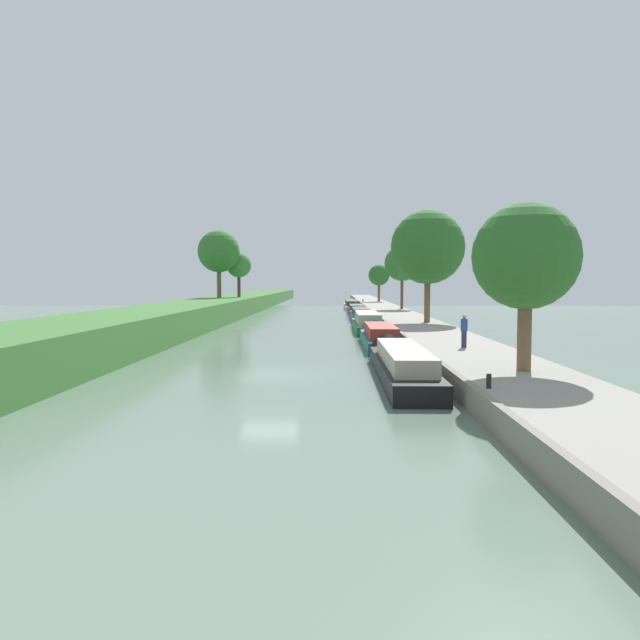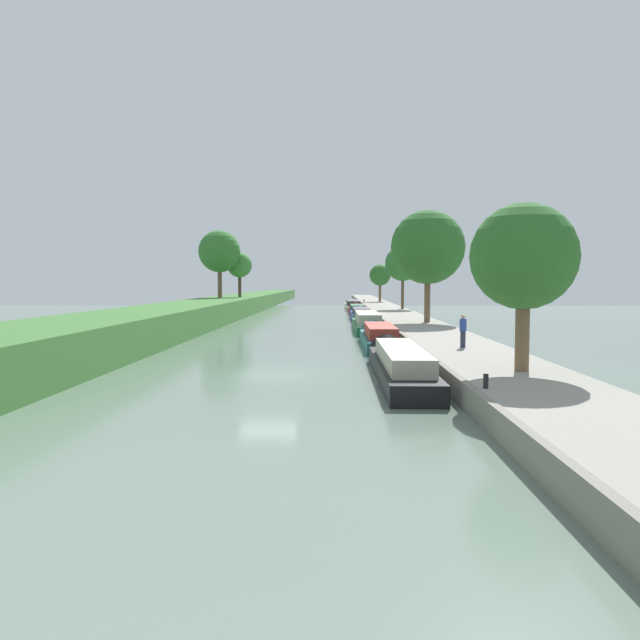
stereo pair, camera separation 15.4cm
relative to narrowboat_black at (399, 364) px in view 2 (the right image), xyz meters
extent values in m
plane|color=slate|center=(-5.67, 0.44, -0.59)|extent=(160.00, 160.00, 0.00)
cube|color=#3D7033|center=(-16.30, 0.44, 0.46)|extent=(6.70, 260.00, 2.09)
cube|color=gray|center=(3.85, 0.44, -0.18)|extent=(4.48, 260.00, 0.82)
cube|color=gray|center=(1.49, 0.44, -0.15)|extent=(0.25, 260.00, 0.87)
cube|color=black|center=(0.00, -0.68, -0.21)|extent=(1.95, 12.19, 0.75)
cube|color=#B2A893|center=(0.00, -1.29, 0.50)|extent=(1.60, 8.54, 0.67)
cone|color=black|center=(0.00, 6.00, -0.21)|extent=(1.85, 1.17, 1.85)
cube|color=#195B60|center=(0.04, 12.41, -0.22)|extent=(2.04, 9.95, 0.73)
cube|color=maroon|center=(0.04, 11.92, 0.49)|extent=(1.67, 6.97, 0.70)
cone|color=#195B60|center=(0.04, 18.00, -0.22)|extent=(1.94, 1.22, 1.94)
cube|color=#1E6033|center=(-0.07, 25.42, -0.22)|extent=(2.17, 12.07, 0.73)
cube|color=#B2A893|center=(-0.07, 24.82, 0.56)|extent=(1.78, 8.45, 0.83)
cone|color=#1E6033|center=(-0.07, 32.11, -0.22)|extent=(2.06, 1.30, 2.06)
cube|color=#283D93|center=(0.00, 39.96, -0.20)|extent=(1.98, 11.30, 0.77)
cube|color=#333338|center=(0.00, 39.39, 0.46)|extent=(1.62, 7.91, 0.55)
cone|color=#283D93|center=(0.00, 46.20, -0.20)|extent=(1.88, 1.19, 1.88)
cube|color=maroon|center=(0.06, 53.01, -0.30)|extent=(2.01, 9.94, 0.57)
cube|color=#234C2D|center=(0.06, 52.51, 0.29)|extent=(1.65, 6.96, 0.61)
cone|color=maroon|center=(0.06, 58.58, -0.30)|extent=(1.91, 1.21, 1.91)
cube|color=beige|center=(-0.11, 66.83, -0.25)|extent=(2.18, 15.06, 0.67)
cube|color=#333338|center=(-0.11, 66.08, 0.43)|extent=(1.79, 10.54, 0.69)
cone|color=beige|center=(-0.11, 75.01, -0.25)|extent=(2.07, 1.31, 2.07)
cylinder|color=brown|center=(4.14, -3.70, 1.80)|extent=(0.52, 0.52, 3.14)
sphere|color=#2D6628|center=(4.14, -3.70, 4.45)|extent=(3.90, 3.90, 3.90)
cylinder|color=brown|center=(4.73, 24.07, 2.45)|extent=(0.48, 0.48, 4.43)
sphere|color=#2D6628|center=(4.73, 24.07, 6.30)|extent=(5.96, 5.96, 5.96)
cylinder|color=brown|center=(5.38, 48.73, 2.39)|extent=(0.35, 0.35, 4.32)
sphere|color=#33702D|center=(5.38, 48.73, 5.72)|extent=(4.25, 4.25, 4.25)
cylinder|color=brown|center=(4.65, 76.76, 1.94)|extent=(0.43, 0.43, 3.43)
sphere|color=#2D6628|center=(4.65, 76.76, 4.62)|extent=(3.49, 3.49, 3.49)
cylinder|color=#4C3828|center=(-15.18, 54.32, 3.15)|extent=(0.42, 0.42, 3.29)
sphere|color=#3D7F38|center=(-15.18, 54.32, 5.68)|extent=(3.23, 3.23, 3.23)
cylinder|color=brown|center=(-17.42, 52.39, 3.70)|extent=(0.54, 0.54, 4.40)
sphere|color=#33702D|center=(-17.42, 52.39, 7.36)|extent=(5.31, 5.31, 5.31)
cylinder|color=#282D42|center=(3.65, 4.50, 0.64)|extent=(0.26, 0.26, 0.82)
cylinder|color=#28428E|center=(3.65, 4.50, 1.36)|extent=(0.34, 0.34, 0.62)
sphere|color=tan|center=(3.65, 4.50, 1.78)|extent=(0.22, 0.22, 0.22)
cylinder|color=black|center=(1.91, -7.52, 0.46)|extent=(0.16, 0.16, 0.45)
cylinder|color=black|center=(1.91, 74.67, 0.46)|extent=(0.16, 0.16, 0.45)
camera|label=1|loc=(-2.89, -26.72, 3.52)|focal=35.07mm
camera|label=2|loc=(-2.73, -26.72, 3.52)|focal=35.07mm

